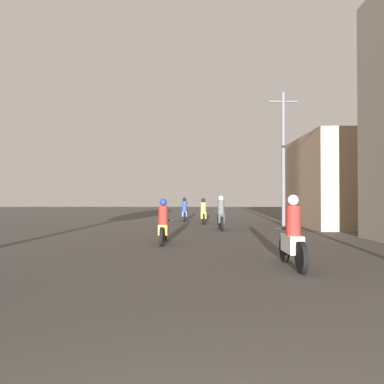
# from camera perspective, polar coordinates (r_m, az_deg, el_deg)

# --- Properties ---
(motorcycle_white) EXTENTS (0.60, 2.03, 1.59)m
(motorcycle_white) POSITION_cam_1_polar(r_m,az_deg,el_deg) (8.51, 14.91, -6.85)
(motorcycle_white) COLOR black
(motorcycle_white) RESTS_ON ground_plane
(motorcycle_orange) EXTENTS (0.60, 2.03, 1.49)m
(motorcycle_orange) POSITION_cam_1_polar(r_m,az_deg,el_deg) (12.49, -4.54, -5.08)
(motorcycle_orange) COLOR black
(motorcycle_orange) RESTS_ON ground_plane
(motorcycle_black) EXTENTS (0.60, 2.01, 1.61)m
(motorcycle_black) POSITION_cam_1_polar(r_m,az_deg,el_deg) (17.81, 4.27, -3.67)
(motorcycle_black) COLOR black
(motorcycle_black) RESTS_ON ground_plane
(motorcycle_yellow) EXTENTS (0.60, 1.99, 1.48)m
(motorcycle_yellow) POSITION_cam_1_polar(r_m,az_deg,el_deg) (21.81, 1.59, -3.28)
(motorcycle_yellow) COLOR black
(motorcycle_yellow) RESTS_ON ground_plane
(motorcycle_blue) EXTENTS (0.60, 2.06, 1.53)m
(motorcycle_blue) POSITION_cam_1_polar(r_m,az_deg,el_deg) (24.27, -1.30, -3.01)
(motorcycle_blue) COLOR black
(motorcycle_blue) RESTS_ON ground_plane
(building_right_far) EXTENTS (4.22, 6.87, 4.74)m
(building_right_far) POSITION_cam_1_polar(r_m,az_deg,el_deg) (21.56, 21.23, 1.45)
(building_right_far) COLOR tan
(building_right_far) RESTS_ON ground_plane
(utility_pole_far) EXTENTS (1.60, 0.20, 7.24)m
(utility_pole_far) POSITION_cam_1_polar(r_m,az_deg,el_deg) (20.95, 13.60, 5.37)
(utility_pole_far) COLOR slate
(utility_pole_far) RESTS_ON ground_plane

